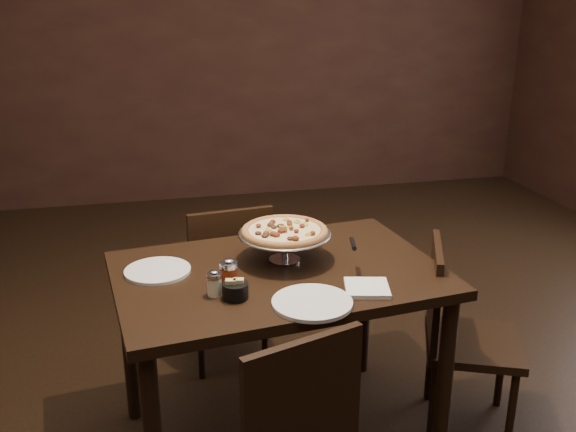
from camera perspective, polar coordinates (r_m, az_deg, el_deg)
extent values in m
cube|color=black|center=(5.64, -7.89, 15.45)|extent=(6.00, 0.02, 2.80)
cube|color=black|center=(2.45, -0.88, -5.25)|extent=(1.30, 0.95, 0.04)
cylinder|color=black|center=(2.59, 13.74, -14.11)|extent=(0.06, 0.06, 0.72)
cylinder|color=black|center=(2.83, -13.94, -10.93)|extent=(0.06, 0.06, 0.72)
cylinder|color=black|center=(3.10, 6.79, -7.70)|extent=(0.06, 0.06, 0.72)
cylinder|color=#B6B6BD|center=(2.53, -0.30, -3.90)|extent=(0.12, 0.12, 0.01)
cylinder|color=#B6B6BD|center=(2.51, -0.31, -2.80)|extent=(0.03, 0.03, 0.10)
cylinder|color=#B6B6BD|center=(2.49, -0.31, -1.71)|extent=(0.09, 0.09, 0.01)
cylinder|color=#A1A1A6|center=(2.48, -0.31, -1.59)|extent=(0.35, 0.35, 0.01)
torus|color=#A1A1A6|center=(2.48, -0.31, -1.57)|extent=(0.36, 0.36, 0.01)
cylinder|color=brown|center=(2.48, -0.31, -1.42)|extent=(0.33, 0.33, 0.01)
torus|color=brown|center=(2.48, -0.31, -1.34)|extent=(0.34, 0.34, 0.03)
cylinder|color=#DBC178|center=(2.48, -0.31, -1.25)|extent=(0.28, 0.28, 0.01)
cylinder|color=#F4F2BE|center=(2.25, -6.54, -6.23)|extent=(0.05, 0.05, 0.07)
cylinder|color=#B6B6BD|center=(2.23, -6.58, -5.26)|extent=(0.05, 0.05, 0.02)
ellipsoid|color=#B6B6BD|center=(2.23, -6.59, -4.95)|extent=(0.03, 0.03, 0.01)
cylinder|color=maroon|center=(2.29, -5.27, -5.51)|extent=(0.06, 0.06, 0.08)
cylinder|color=#B6B6BD|center=(2.27, -5.31, -4.34)|extent=(0.07, 0.07, 0.02)
ellipsoid|color=#B6B6BD|center=(2.26, -5.32, -3.96)|extent=(0.04, 0.04, 0.01)
cylinder|color=black|center=(2.23, -4.71, -6.63)|extent=(0.09, 0.09, 0.06)
cube|color=tan|center=(2.22, -5.11, -6.37)|extent=(0.04, 0.03, 0.06)
cube|color=tan|center=(2.22, -4.40, -6.31)|extent=(0.04, 0.03, 0.06)
cube|color=white|center=(2.30, 7.03, -6.37)|extent=(0.19, 0.19, 0.02)
cylinder|color=white|center=(2.47, -11.51, -4.79)|extent=(0.25, 0.25, 0.01)
cylinder|color=white|center=(2.19, 2.16, -7.70)|extent=(0.28, 0.28, 0.01)
cone|color=#B6B6BD|center=(2.38, 5.80, -2.54)|extent=(0.12, 0.12, 0.00)
cylinder|color=black|center=(2.38, 5.81, -2.48)|extent=(0.04, 0.11, 0.02)
cube|color=black|center=(3.19, -5.73, -6.03)|extent=(0.43, 0.43, 0.04)
cube|color=black|center=(2.94, -5.04, -3.31)|extent=(0.39, 0.07, 0.41)
cylinder|color=black|center=(3.45, -3.67, -7.76)|extent=(0.03, 0.03, 0.38)
cylinder|color=black|center=(3.39, -8.90, -8.49)|extent=(0.03, 0.03, 0.38)
cylinder|color=black|center=(3.19, -2.08, -10.22)|extent=(0.03, 0.03, 0.38)
cylinder|color=black|center=(3.12, -7.76, -11.09)|extent=(0.03, 0.03, 0.38)
cube|color=black|center=(1.93, 1.35, -16.27)|extent=(0.38, 0.15, 0.41)
cube|color=black|center=(2.80, 16.10, -10.85)|extent=(0.50, 0.50, 0.04)
cube|color=black|center=(2.68, 12.90, -6.53)|extent=(0.17, 0.36, 0.40)
cylinder|color=black|center=(2.81, 19.25, -16.09)|extent=(0.03, 0.03, 0.37)
cylinder|color=black|center=(3.06, 18.39, -12.80)|extent=(0.03, 0.03, 0.37)
cylinder|color=black|center=(2.77, 12.74, -15.95)|extent=(0.03, 0.03, 0.37)
cylinder|color=black|center=(3.02, 12.51, -12.62)|extent=(0.03, 0.03, 0.37)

